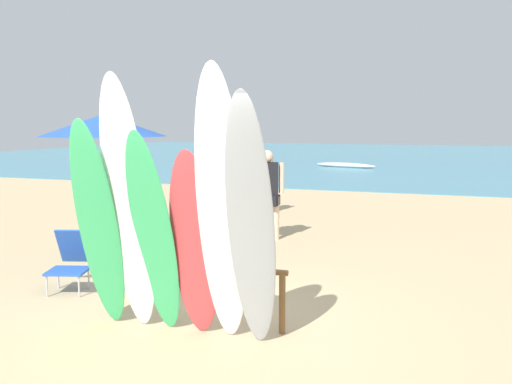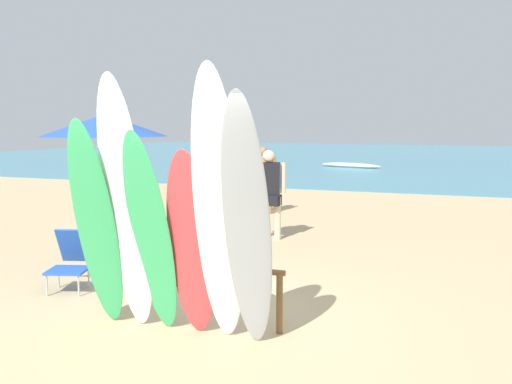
{
  "view_description": "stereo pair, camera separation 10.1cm",
  "coord_description": "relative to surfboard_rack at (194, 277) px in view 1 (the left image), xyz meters",
  "views": [
    {
      "loc": [
        2.65,
        -5.54,
        2.25
      ],
      "look_at": [
        0.0,
        2.12,
        1.24
      ],
      "focal_mm": 39.23,
      "sensor_mm": 36.0,
      "label": 1
    },
    {
      "loc": [
        2.75,
        -5.5,
        2.25
      ],
      "look_at": [
        0.0,
        2.12,
        1.24
      ],
      "focal_mm": 39.23,
      "sensor_mm": 36.0,
      "label": 2
    }
  ],
  "objects": [
    {
      "name": "ground",
      "position": [
        0.0,
        14.0,
        -0.52
      ],
      "size": [
        60.0,
        60.0,
        0.0
      ],
      "primitive_type": "plane",
      "color": "tan"
    },
    {
      "name": "beachgoer_midbeach",
      "position": [
        -0.62,
        4.55,
        0.47
      ],
      "size": [
        0.63,
        0.34,
        1.73
      ],
      "rotation": [
        0.0,
        0.0,
        3.44
      ],
      "color": "beige",
      "rests_on": "ground"
    },
    {
      "name": "surfboard_green_2",
      "position": [
        -0.21,
        -0.52,
        0.57
      ],
      "size": [
        0.54,
        0.67,
        2.19
      ],
      "primitive_type": "ellipsoid",
      "rotation": [
        0.26,
        0.0,
        -0.09
      ],
      "color": "#38B266",
      "rests_on": "ground"
    },
    {
      "name": "surfboard_grey_5",
      "position": [
        0.9,
        -0.61,
        0.75
      ],
      "size": [
        0.51,
        0.76,
        2.55
      ],
      "primitive_type": "ellipsoid",
      "rotation": [
        0.26,
        0.0,
        0.06
      ],
      "color": "#999EA3",
      "rests_on": "ground"
    },
    {
      "name": "beachgoer_strolling",
      "position": [
        -1.72,
        7.4,
        0.43
      ],
      "size": [
        0.56,
        0.39,
        1.66
      ],
      "rotation": [
        0.0,
        0.0,
        0.5
      ],
      "color": "#9E704C",
      "rests_on": "ground"
    },
    {
      "name": "distant_boat",
      "position": [
        -2.26,
        22.33,
        -0.41
      ],
      "size": [
        3.24,
        1.38,
        0.26
      ],
      "color": "silver",
      "rests_on": "ground"
    },
    {
      "name": "surfboard_white_4",
      "position": [
        0.56,
        -0.52,
        0.88
      ],
      "size": [
        0.57,
        0.7,
        2.81
      ],
      "primitive_type": "ellipsoid",
      "rotation": [
        0.21,
        0.0,
        0.09
      ],
      "color": "white",
      "rests_on": "ground"
    },
    {
      "name": "surfboard_green_0",
      "position": [
        -0.84,
        -0.57,
        0.63
      ],
      "size": [
        0.51,
        0.69,
        2.3
      ],
      "primitive_type": "ellipsoid",
      "rotation": [
        0.26,
        0.0,
        0.05
      ],
      "color": "#38B266",
      "rests_on": "ground"
    },
    {
      "name": "surfboard_rack",
      "position": [
        0.0,
        0.0,
        0.0
      ],
      "size": [
        2.18,
        0.07,
        0.7
      ],
      "color": "brown",
      "rests_on": "ground"
    },
    {
      "name": "surfboard_red_3",
      "position": [
        0.22,
        -0.44,
        0.48
      ],
      "size": [
        0.53,
        0.51,
        2.0
      ],
      "primitive_type": "ellipsoid",
      "rotation": [
        0.2,
        0.0,
        0.07
      ],
      "color": "#D13D42",
      "rests_on": "ground"
    },
    {
      "name": "ocean_water",
      "position": [
        0.0,
        32.61,
        -0.51
      ],
      "size": [
        60.0,
        40.0,
        0.02
      ],
      "primitive_type": "cube",
      "color": "teal",
      "rests_on": "ground"
    },
    {
      "name": "beach_umbrella",
      "position": [
        -2.44,
        1.92,
        1.68
      ],
      "size": [
        1.95,
        1.95,
        2.37
      ],
      "color": "silver",
      "rests_on": "ground"
    },
    {
      "name": "surfboard_white_1",
      "position": [
        -0.49,
        -0.54,
        0.85
      ],
      "size": [
        0.54,
        0.68,
        2.75
      ],
      "primitive_type": "ellipsoid",
      "rotation": [
        0.21,
        0.0,
        0.06
      ],
      "color": "white",
      "rests_on": "ground"
    },
    {
      "name": "beach_chair_red",
      "position": [
        -2.11,
        0.63,
        -0.1
      ],
      "size": [
        0.69,
        0.83,
        0.8
      ],
      "rotation": [
        0.0,
        0.0,
        0.3
      ],
      "color": "#B7B7BC",
      "rests_on": "ground"
    },
    {
      "name": "beachgoer_by_water",
      "position": [
        -1.28,
        3.18,
        0.39
      ],
      "size": [
        0.57,
        0.33,
        1.59
      ],
      "rotation": [
        0.0,
        0.0,
        5.94
      ],
      "color": "tan",
      "rests_on": "ground"
    }
  ]
}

